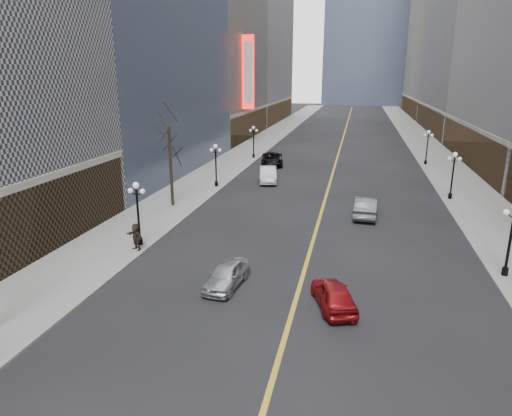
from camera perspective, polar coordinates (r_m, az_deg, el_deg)
The scene contains 19 objects.
sidewalk_east at distance 69.56m, azimuth 21.79°, elevation 5.58°, with size 6.00×230.00×0.15m, color gray.
sidewalk_west at distance 70.64m, azimuth -1.33°, elevation 6.88°, with size 6.00×230.00×0.15m, color gray.
lane_line at distance 78.57m, azimuth 10.51°, elevation 7.53°, with size 0.25×200.00×0.02m, color gold.
bldg_east_c at distance 107.87m, azimuth 29.14°, elevation 21.09°, with size 26.60×40.60×48.80m.
bldg_east_d at distance 150.42m, azimuth 24.82°, elevation 22.40°, with size 26.60×46.60×62.80m.
streetlamp_east_1 at distance 30.40m, azimuth 29.32°, elevation -2.60°, with size 1.26×0.44×4.52m.
streetlamp_east_2 at distance 47.36m, azimuth 23.43°, elevation 4.31°, with size 1.26×0.44×4.52m.
streetlamp_east_3 at distance 64.89m, azimuth 20.65°, elevation 7.53°, with size 1.26×0.44×4.52m.
streetlamp_west_1 at distance 32.44m, azimuth -14.59°, elevation 0.11°, with size 1.26×0.44×4.52m.
streetlamp_west_2 at distance 48.70m, azimuth -5.05°, elevation 5.90°, with size 1.26×0.44×4.52m.
streetlamp_west_3 at distance 65.87m, azimuth -0.31°, elevation 8.69°, with size 1.26×0.44×4.52m.
theatre_marquee at distance 79.85m, azimuth -0.97°, elevation 16.57°, with size 2.00×0.55×12.00m.
tree_west_far at distance 41.35m, azimuth -10.79°, elevation 8.50°, with size 3.60×3.60×7.92m.
car_nb_near at distance 26.32m, azimuth -3.73°, elevation -8.33°, with size 1.67×4.15×1.42m, color #B3B6BB.
car_nb_mid at distance 51.52m, azimuth 1.51°, elevation 4.22°, with size 1.82×5.23×1.72m, color #B8B9BB.
car_nb_far at distance 61.29m, azimuth 2.02°, elevation 6.14°, with size 2.77×6.01×1.67m, color black.
car_sb_mid at distance 24.37m, azimuth 9.67°, elevation -10.64°, with size 1.69×4.20×1.43m, color maroon.
car_sb_far at distance 39.95m, azimuth 13.60°, elevation 0.16°, with size 1.81×5.20×1.71m, color #565D5F.
ped_west_far at distance 32.11m, azimuth -14.78°, elevation -3.48°, with size 1.74×0.50×1.88m, color #2D2219.
Camera 1 is at (2.72, 2.35, 11.68)m, focal length 32.00 mm.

